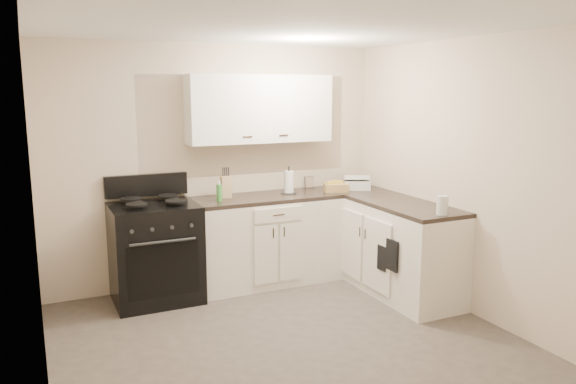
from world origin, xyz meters
name	(u,v)px	position (x,y,z in m)	size (l,w,h in m)	color
floor	(291,345)	(0.00, 0.00, 0.00)	(3.60, 3.60, 0.00)	#473F38
ceiling	(291,25)	(0.00, 0.00, 2.50)	(3.60, 3.60, 0.00)	white
wall_back	(218,165)	(0.00, 1.80, 1.25)	(3.60, 3.60, 0.00)	beige
wall_right	(471,178)	(1.80, 0.00, 1.25)	(3.60, 3.60, 0.00)	beige
wall_left	(35,215)	(-1.80, 0.00, 1.25)	(3.60, 3.60, 0.00)	beige
wall_front	(450,255)	(0.00, -1.80, 1.25)	(3.60, 3.60, 0.00)	beige
base_cabinets_back	(266,241)	(0.43, 1.50, 0.45)	(1.55, 0.60, 0.90)	silver
base_cabinets_right	(386,244)	(1.50, 0.85, 0.45)	(0.60, 1.90, 0.90)	silver
countertop_back	(266,198)	(0.43, 1.50, 0.92)	(1.55, 0.60, 0.04)	black
countertop_right	(387,200)	(1.50, 0.85, 0.92)	(0.60, 1.90, 0.04)	black
upper_cabinets	(260,109)	(0.43, 1.65, 1.84)	(1.55, 0.30, 0.70)	white
stove	(155,254)	(-0.76, 1.48, 0.46)	(0.82, 0.70, 0.99)	black
knife_block	(226,187)	(0.01, 1.59, 1.05)	(0.10, 0.09, 0.22)	#D3BC82
paper_towel	(289,182)	(0.70, 1.53, 1.06)	(0.10, 0.10, 0.24)	white
soap_bottle	(219,193)	(-0.11, 1.44, 1.02)	(0.06, 0.06, 0.17)	green
picture_frame	(309,182)	(1.06, 1.76, 1.00)	(0.10, 0.01, 0.13)	black
wicker_basket	(336,188)	(1.22, 1.41, 0.98)	(0.26, 0.17, 0.09)	tan
countertop_grill	(357,185)	(1.50, 1.45, 0.99)	(0.28, 0.26, 0.10)	silver
glass_jar	(442,205)	(1.49, 0.00, 1.03)	(0.10, 0.10, 0.17)	silver
oven_mitt_near	(392,255)	(1.18, 0.29, 0.52)	(0.02, 0.17, 0.29)	black
oven_mitt_far	(382,258)	(1.18, 0.45, 0.45)	(0.02, 0.14, 0.24)	black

